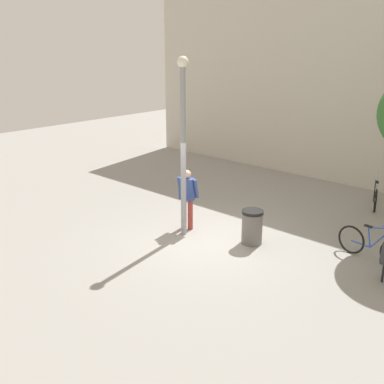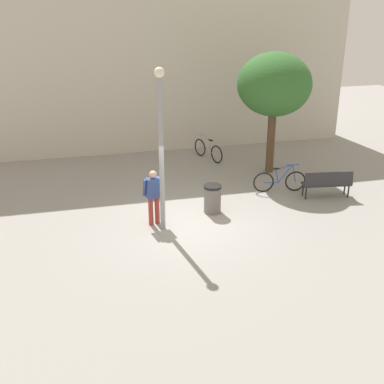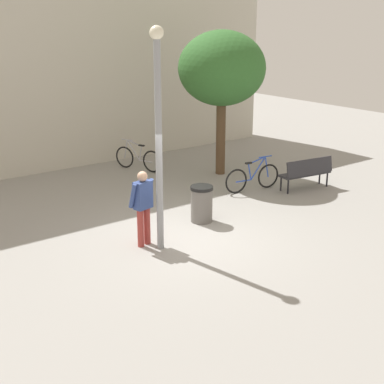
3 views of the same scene
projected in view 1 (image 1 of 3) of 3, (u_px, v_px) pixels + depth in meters
ground_plane at (208, 240)px, 12.13m from camera, size 36.00×36.00×0.00m
building_facade at (354, 80)px, 16.67m from camera, size 17.30×2.00×7.17m
lamppost at (183, 137)px, 11.68m from camera, size 0.28×0.28×4.60m
person_by_lamppost at (187, 195)px, 12.57m from camera, size 0.63×0.38×1.67m
bicycle_blue at (373, 246)px, 10.85m from camera, size 1.80×0.31×0.97m
bicycle_silver at (375, 194)px, 14.49m from camera, size 0.72×1.70×0.97m
trash_bin at (252, 227)px, 11.79m from camera, size 0.55×0.55×0.89m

